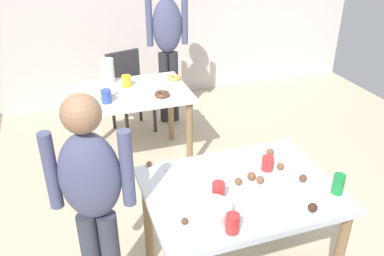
{
  "coord_description": "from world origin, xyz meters",
  "views": [
    {
      "loc": [
        -0.77,
        -1.77,
        2.16
      ],
      "look_at": [
        -0.01,
        0.48,
        0.9
      ],
      "focal_mm": 37.69,
      "sensor_mm": 36.0,
      "label": 1
    }
  ],
  "objects_px": {
    "dining_table_near": "(240,201)",
    "dining_table_far": "(132,102)",
    "mixing_bowl": "(213,211)",
    "soda_can": "(338,184)",
    "person_adult_far": "(168,38)",
    "pitcher_far": "(108,71)",
    "person_girl_near": "(93,197)",
    "chair_far_table": "(129,87)"
  },
  "relations": [
    {
      "from": "dining_table_far",
      "to": "mixing_bowl",
      "type": "xyz_separation_m",
      "value": [
        0.07,
        -1.84,
        0.15
      ]
    },
    {
      "from": "chair_far_table",
      "to": "mixing_bowl",
      "type": "bearing_deg",
      "value": -90.58
    },
    {
      "from": "dining_table_near",
      "to": "mixing_bowl",
      "type": "height_order",
      "value": "mixing_bowl"
    },
    {
      "from": "chair_far_table",
      "to": "soda_can",
      "type": "relative_size",
      "value": 7.13
    },
    {
      "from": "dining_table_near",
      "to": "chair_far_table",
      "type": "height_order",
      "value": "chair_far_table"
    },
    {
      "from": "person_girl_near",
      "to": "pitcher_far",
      "type": "bearing_deg",
      "value": 79.48
    },
    {
      "from": "dining_table_near",
      "to": "dining_table_far",
      "type": "relative_size",
      "value": 1.08
    },
    {
      "from": "dining_table_near",
      "to": "dining_table_far",
      "type": "distance_m",
      "value": 1.68
    },
    {
      "from": "person_adult_far",
      "to": "pitcher_far",
      "type": "relative_size",
      "value": 7.04
    },
    {
      "from": "chair_far_table",
      "to": "soda_can",
      "type": "distance_m",
      "value": 2.72
    },
    {
      "from": "chair_far_table",
      "to": "pitcher_far",
      "type": "height_order",
      "value": "pitcher_far"
    },
    {
      "from": "dining_table_near",
      "to": "pitcher_far",
      "type": "distance_m",
      "value": 1.99
    },
    {
      "from": "person_adult_far",
      "to": "pitcher_far",
      "type": "bearing_deg",
      "value": -145.65
    },
    {
      "from": "mixing_bowl",
      "to": "person_girl_near",
      "type": "bearing_deg",
      "value": 157.91
    },
    {
      "from": "dining_table_far",
      "to": "pitcher_far",
      "type": "height_order",
      "value": "pitcher_far"
    },
    {
      "from": "pitcher_far",
      "to": "dining_table_far",
      "type": "bearing_deg",
      "value": -58.81
    },
    {
      "from": "dining_table_far",
      "to": "chair_far_table",
      "type": "xyz_separation_m",
      "value": [
        0.1,
        0.73,
        -0.14
      ]
    },
    {
      "from": "chair_far_table",
      "to": "mixing_bowl",
      "type": "height_order",
      "value": "chair_far_table"
    },
    {
      "from": "soda_can",
      "to": "person_adult_far",
      "type": "bearing_deg",
      "value": 95.65
    },
    {
      "from": "dining_table_far",
      "to": "pitcher_far",
      "type": "relative_size",
      "value": 4.43
    },
    {
      "from": "dining_table_far",
      "to": "person_girl_near",
      "type": "xyz_separation_m",
      "value": [
        -0.51,
        -1.6,
        0.22
      ]
    },
    {
      "from": "dining_table_near",
      "to": "chair_far_table",
      "type": "bearing_deg",
      "value": 95.47
    },
    {
      "from": "mixing_bowl",
      "to": "soda_can",
      "type": "distance_m",
      "value": 0.75
    },
    {
      "from": "pitcher_far",
      "to": "mixing_bowl",
      "type": "bearing_deg",
      "value": -83.64
    },
    {
      "from": "soda_can",
      "to": "dining_table_far",
      "type": "bearing_deg",
      "value": 113.75
    },
    {
      "from": "mixing_bowl",
      "to": "dining_table_far",
      "type": "bearing_deg",
      "value": 92.26
    },
    {
      "from": "person_girl_near",
      "to": "mixing_bowl",
      "type": "relative_size",
      "value": 7.03
    },
    {
      "from": "dining_table_near",
      "to": "soda_can",
      "type": "xyz_separation_m",
      "value": [
        0.5,
        -0.23,
        0.16
      ]
    },
    {
      "from": "chair_far_table",
      "to": "person_adult_far",
      "type": "xyz_separation_m",
      "value": [
        0.46,
        0.04,
        0.49
      ]
    },
    {
      "from": "dining_table_far",
      "to": "person_adult_far",
      "type": "xyz_separation_m",
      "value": [
        0.56,
        0.76,
        0.35
      ]
    },
    {
      "from": "mixing_bowl",
      "to": "soda_can",
      "type": "height_order",
      "value": "soda_can"
    },
    {
      "from": "chair_far_table",
      "to": "soda_can",
      "type": "height_order",
      "value": "soda_can"
    },
    {
      "from": "mixing_bowl",
      "to": "soda_can",
      "type": "relative_size",
      "value": 1.67
    },
    {
      "from": "person_girl_near",
      "to": "mixing_bowl",
      "type": "bearing_deg",
      "value": -22.09
    },
    {
      "from": "person_adult_far",
      "to": "mixing_bowl",
      "type": "xyz_separation_m",
      "value": [
        -0.49,
        -2.6,
        -0.2
      ]
    },
    {
      "from": "dining_table_near",
      "to": "person_girl_near",
      "type": "xyz_separation_m",
      "value": [
        -0.84,
        0.05,
        0.21
      ]
    },
    {
      "from": "soda_can",
      "to": "mixing_bowl",
      "type": "bearing_deg",
      "value": 177.33
    },
    {
      "from": "person_adult_far",
      "to": "dining_table_near",
      "type": "bearing_deg",
      "value": -95.62
    },
    {
      "from": "dining_table_far",
      "to": "soda_can",
      "type": "bearing_deg",
      "value": -66.25
    },
    {
      "from": "mixing_bowl",
      "to": "soda_can",
      "type": "xyz_separation_m",
      "value": [
        0.75,
        -0.04,
        0.02
      ]
    },
    {
      "from": "dining_table_far",
      "to": "soda_can",
      "type": "xyz_separation_m",
      "value": [
        0.82,
        -1.87,
        0.17
      ]
    },
    {
      "from": "pitcher_far",
      "to": "person_adult_far",
      "type": "bearing_deg",
      "value": 34.35
    }
  ]
}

